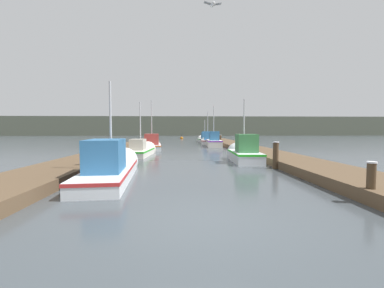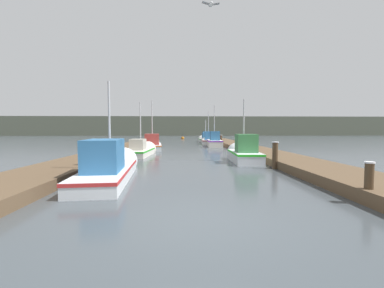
# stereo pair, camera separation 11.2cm
# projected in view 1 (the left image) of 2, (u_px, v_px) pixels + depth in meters

# --- Properties ---
(ground_plane) EXTENTS (200.00, 200.00, 0.00)m
(ground_plane) POSITION_uv_depth(u_px,v_px,m) (202.00, 222.00, 5.10)
(ground_plane) COLOR #3D4449
(dock_left) EXTENTS (2.48, 40.00, 0.37)m
(dock_left) POSITION_uv_depth(u_px,v_px,m) (120.00, 150.00, 20.81)
(dock_left) COLOR brown
(dock_left) RESTS_ON ground_plane
(dock_right) EXTENTS (2.48, 40.00, 0.37)m
(dock_right) POSITION_uv_depth(u_px,v_px,m) (250.00, 149.00, 21.28)
(dock_right) COLOR brown
(dock_right) RESTS_ON ground_plane
(distant_shore_ridge) EXTENTS (120.00, 16.00, 5.39)m
(distant_shore_ridge) POSITION_uv_depth(u_px,v_px,m) (182.00, 126.00, 78.92)
(distant_shore_ridge) COLOR #565B4C
(distant_shore_ridge) RESTS_ON ground_plane
(fishing_boat_0) EXTENTS (1.98, 6.51, 4.07)m
(fishing_boat_0) POSITION_uv_depth(u_px,v_px,m) (113.00, 166.00, 9.86)
(fishing_boat_0) COLOR silver
(fishing_boat_0) RESTS_ON ground_plane
(fishing_boat_1) EXTENTS (1.56, 4.49, 3.88)m
(fishing_boat_1) POSITION_uv_depth(u_px,v_px,m) (243.00, 153.00, 14.76)
(fishing_boat_1) COLOR silver
(fishing_boat_1) RESTS_ON ground_plane
(fishing_boat_2) EXTENTS (1.66, 4.93, 4.13)m
(fishing_boat_2) POSITION_uv_depth(u_px,v_px,m) (142.00, 150.00, 18.23)
(fishing_boat_2) COLOR silver
(fishing_boat_2) RESTS_ON ground_plane
(fishing_boat_3) EXTENTS (2.07, 5.60, 4.96)m
(fishing_boat_3) POSITION_uv_depth(u_px,v_px,m) (152.00, 144.00, 23.60)
(fishing_boat_3) COLOR silver
(fishing_boat_3) RESTS_ON ground_plane
(fishing_boat_4) EXTENTS (1.65, 5.35, 4.69)m
(fishing_boat_4) POSITION_uv_depth(u_px,v_px,m) (213.00, 142.00, 27.66)
(fishing_boat_4) COLOR silver
(fishing_boat_4) RESTS_ON ground_plane
(fishing_boat_5) EXTENTS (1.82, 5.13, 4.43)m
(fishing_boat_5) POSITION_uv_depth(u_px,v_px,m) (208.00, 140.00, 31.87)
(fishing_boat_5) COLOR silver
(fishing_boat_5) RESTS_ON ground_plane
(fishing_boat_6) EXTENTS (1.81, 4.87, 3.59)m
(fishing_boat_6) POSITION_uv_depth(u_px,v_px,m) (204.00, 139.00, 35.80)
(fishing_boat_6) COLOR silver
(fishing_boat_6) RESTS_ON ground_plane
(fishing_boat_7) EXTENTS (1.37, 5.04, 3.48)m
(fishing_boat_7) POSITION_uv_depth(u_px,v_px,m) (205.00, 138.00, 39.88)
(fishing_boat_7) COLOR silver
(fishing_boat_7) RESTS_ON ground_plane
(mooring_piling_0) EXTENTS (0.24, 0.24, 1.04)m
(mooring_piling_0) POSITION_uv_depth(u_px,v_px,m) (371.00, 182.00, 6.36)
(mooring_piling_0) COLOR #473523
(mooring_piling_0) RESTS_ON ground_plane
(mooring_piling_1) EXTENTS (0.30, 0.30, 1.21)m
(mooring_piling_1) POSITION_uv_depth(u_px,v_px,m) (220.00, 140.00, 28.46)
(mooring_piling_1) COLOR #473523
(mooring_piling_1) RESTS_ON ground_plane
(mooring_piling_2) EXTENTS (0.25, 0.25, 1.23)m
(mooring_piling_2) POSITION_uv_depth(u_px,v_px,m) (91.00, 159.00, 10.52)
(mooring_piling_2) COLOR #473523
(mooring_piling_2) RESTS_ON ground_plane
(mooring_piling_3) EXTENTS (0.30, 0.30, 1.26)m
(mooring_piling_3) POSITION_uv_depth(u_px,v_px,m) (276.00, 155.00, 11.95)
(mooring_piling_3) COLOR #473523
(mooring_piling_3) RESTS_ON ground_plane
(channel_buoy) EXTENTS (0.56, 0.56, 1.06)m
(channel_buoy) POSITION_uv_depth(u_px,v_px,m) (182.00, 138.00, 47.89)
(channel_buoy) COLOR #BF6513
(channel_buoy) RESTS_ON ground_plane
(seagull_lead) EXTENTS (0.56, 0.30, 0.12)m
(seagull_lead) POSITION_uv_depth(u_px,v_px,m) (213.00, 4.00, 7.86)
(seagull_lead) COLOR white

